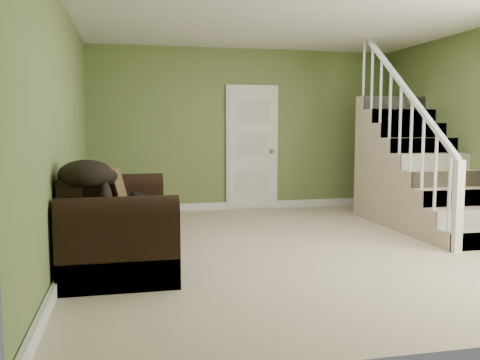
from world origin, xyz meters
name	(u,v)px	position (x,y,z in m)	size (l,w,h in m)	color
floor	(300,246)	(0.00, 0.00, 0.00)	(5.00, 5.50, 0.01)	#CAB392
ceiling	(303,10)	(0.00, 0.00, 2.60)	(5.00, 5.50, 0.01)	white
wall_back	(246,130)	(0.00, 2.75, 1.30)	(5.00, 0.04, 2.60)	olive
wall_front	(459,135)	(0.00, -2.75, 1.30)	(5.00, 0.04, 2.60)	olive
wall_left	(64,132)	(-2.50, 0.00, 1.30)	(0.04, 5.50, 2.60)	olive
baseboard_back	(246,205)	(0.00, 2.72, 0.06)	(5.00, 0.04, 0.12)	white
baseboard_left	(72,253)	(-2.47, 0.00, 0.06)	(0.04, 5.50, 0.12)	white
door	(252,148)	(0.10, 2.71, 1.01)	(0.86, 0.12, 2.02)	white
staircase	(414,178)	(1.99, 0.97, 0.64)	(1.00, 2.51, 2.82)	#CAB392
sofa	(116,225)	(-2.02, -0.10, 0.35)	(0.99, 2.30, 0.91)	black
side_table	(110,207)	(-2.13, 1.59, 0.28)	(0.58, 0.58, 0.78)	black
cat	(139,201)	(-1.78, -0.05, 0.58)	(0.24, 0.48, 0.23)	black
banana	(131,220)	(-1.87, -0.76, 0.52)	(0.05, 0.17, 0.05)	gold
throw_pillow	(115,184)	(-2.04, 0.68, 0.69)	(0.10, 0.39, 0.39)	#4E331F
throw_blanket	(86,174)	(-2.24, -0.81, 0.94)	(0.45, 0.60, 0.25)	black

